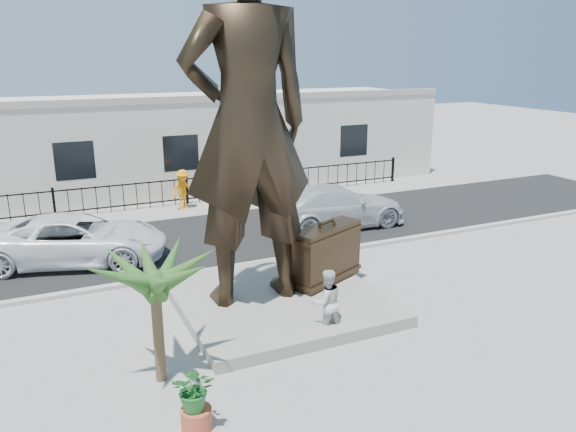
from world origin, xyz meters
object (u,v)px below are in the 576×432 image
Objects in this scene: tourist at (327,302)px; suitcase at (326,254)px; statue at (248,124)px; car_white at (76,239)px.

suitcase is at bearing -116.04° from tourist.
tourist is (1.12, -2.12, -4.04)m from statue.
statue is at bearing -127.09° from car_white.
statue is 3.98× the size of suitcase.
tourist is (-1.19, -2.24, -0.29)m from suitcase.
statue is 5.58× the size of tourist.
statue is at bearing -60.17° from tourist.
car_white is at bearing -53.83° from statue.
car_white is (-6.19, 5.30, -0.32)m from suitcase.
car_white is (-5.00, 7.54, -0.03)m from tourist.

